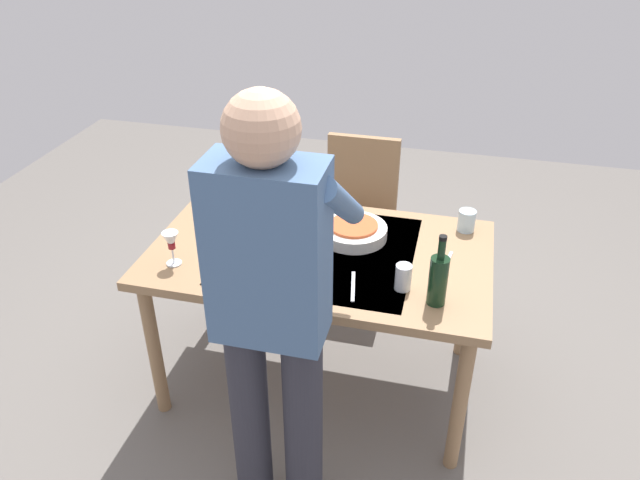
{
  "coord_description": "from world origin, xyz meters",
  "views": [
    {
      "loc": [
        -0.54,
        2.19,
        2.19
      ],
      "look_at": [
        0.0,
        0.0,
        0.8
      ],
      "focal_mm": 34.71,
      "sensor_mm": 36.0,
      "label": 1
    }
  ],
  "objects": [
    {
      "name": "wine_glass_left",
      "position": [
        0.57,
        0.25,
        0.86
      ],
      "size": [
        0.07,
        0.07,
        0.15
      ],
      "color": "white",
      "rests_on": "dining_table"
    },
    {
      "name": "water_cup_near_right",
      "position": [
        -0.6,
        -0.32,
        0.8
      ],
      "size": [
        0.08,
        0.08,
        0.1
      ],
      "primitive_type": "cylinder",
      "color": "silver",
      "rests_on": "dining_table"
    },
    {
      "name": "ground_plane",
      "position": [
        0.0,
        0.0,
        0.0
      ],
      "size": [
        6.0,
        6.0,
        0.0
      ],
      "primitive_type": "plane",
      "color": "#66605B"
    },
    {
      "name": "dining_table",
      "position": [
        0.0,
        0.0,
        0.67
      ],
      "size": [
        1.46,
        0.87,
        0.75
      ],
      "color": "#93704C",
      "rests_on": "ground_plane"
    },
    {
      "name": "side_bowl_bread",
      "position": [
        0.14,
        0.31,
        0.79
      ],
      "size": [
        0.16,
        0.16,
        0.07
      ],
      "color": "white",
      "rests_on": "dining_table"
    },
    {
      "name": "dinner_plate_near",
      "position": [
        0.23,
        0.06,
        0.76
      ],
      "size": [
        0.23,
        0.23,
        0.01
      ],
      "primitive_type": "cylinder",
      "color": "white",
      "rests_on": "dining_table"
    },
    {
      "name": "wine_glass_right",
      "position": [
        0.07,
        -0.26,
        0.86
      ],
      "size": [
        0.07,
        0.07,
        0.15
      ],
      "color": "white",
      "rests_on": "dining_table"
    },
    {
      "name": "chair_near",
      "position": [
        -0.02,
        -0.82,
        0.53
      ],
      "size": [
        0.4,
        0.4,
        0.91
      ],
      "color": "brown",
      "rests_on": "ground_plane"
    },
    {
      "name": "water_cup_far_left",
      "position": [
        -0.38,
        0.2,
        0.81
      ],
      "size": [
        0.06,
        0.06,
        0.11
      ],
      "primitive_type": "cylinder",
      "color": "silver",
      "rests_on": "dining_table"
    },
    {
      "name": "person_server",
      "position": [
        -0.01,
        0.7,
        0.96
      ],
      "size": [
        0.42,
        0.61,
        1.69
      ],
      "color": "#2D2D38",
      "rests_on": "ground_plane"
    },
    {
      "name": "dinner_plate_far",
      "position": [
        0.5,
        -0.21,
        0.76
      ],
      "size": [
        0.23,
        0.23,
        0.01
      ],
      "primitive_type": "cylinder",
      "color": "white",
      "rests_on": "dining_table"
    },
    {
      "name": "table_fork",
      "position": [
        -0.54,
        -0.03,
        0.76
      ],
      "size": [
        0.04,
        0.18,
        0.0
      ],
      "primitive_type": "cube",
      "rotation": [
        0.0,
        0.0,
        -0.15
      ],
      "color": "silver",
      "rests_on": "dining_table"
    },
    {
      "name": "wine_bottle",
      "position": [
        -0.52,
        0.26,
        0.86
      ],
      "size": [
        0.07,
        0.07,
        0.3
      ],
      "color": "black",
      "rests_on": "dining_table"
    },
    {
      "name": "side_bowl_salad",
      "position": [
        0.24,
        -0.21,
        0.79
      ],
      "size": [
        0.18,
        0.18,
        0.07
      ],
      "color": "white",
      "rests_on": "dining_table"
    },
    {
      "name": "water_cup_near_left",
      "position": [
        0.33,
        0.23,
        0.8
      ],
      "size": [
        0.07,
        0.07,
        0.1
      ],
      "primitive_type": "cylinder",
      "color": "silver",
      "rests_on": "dining_table"
    },
    {
      "name": "table_knife",
      "position": [
        -0.19,
        0.23,
        0.76
      ],
      "size": [
        0.05,
        0.2,
        0.0
      ],
      "primitive_type": "cube",
      "rotation": [
        0.0,
        0.0,
        0.18
      ],
      "color": "silver",
      "rests_on": "dining_table"
    },
    {
      "name": "serving_bowl_pasta",
      "position": [
        -0.12,
        -0.14,
        0.79
      ],
      "size": [
        0.3,
        0.3,
        0.07
      ],
      "color": "white",
      "rests_on": "dining_table"
    }
  ]
}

